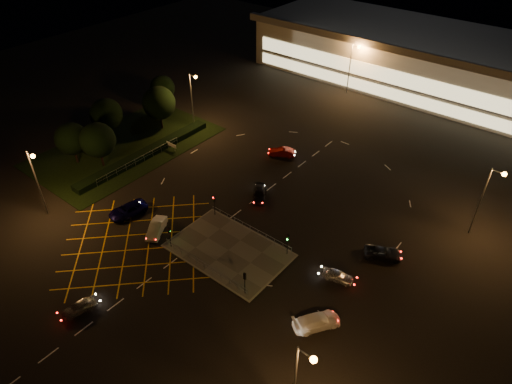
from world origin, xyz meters
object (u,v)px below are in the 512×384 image
Objects in this scene: car_queue_white at (156,228)px; car_circ_red at (282,152)px; signal_nw at (214,202)px; signal_sw at (169,233)px; signal_ne at (288,240)px; car_east_grey at (383,253)px; car_right_silver at (338,276)px; car_approach_white at (317,321)px; signal_se at (245,279)px; car_left_blue at (128,210)px; car_far_dkgrey at (259,194)px; car_near_silver at (79,307)px.

car_circ_red is at bearing 56.82° from car_queue_white.
signal_sw is at bearing -90.00° from signal_nw.
signal_ne is 17.18m from car_queue_white.
signal_nw is 0.68× the size of car_east_grey.
car_right_silver is at bearing -156.34° from signal_sw.
car_circ_red is (-13.97, 17.98, -1.66)m from signal_ne.
signal_ne is 10.91m from car_approach_white.
signal_se is 1.00× the size of signal_nw.
car_approach_white reaches higher than car_left_blue.
car_queue_white is 28.56m from car_east_grey.
car_left_blue is 26.20m from car_circ_red.
signal_ne reaches higher than car_far_dkgrey.
car_far_dkgrey is at bearing 145.00° from signal_ne.
car_right_silver is (6.89, 8.28, -1.75)m from signal_se.
signal_nw is 20.97m from car_near_silver.
car_near_silver is at bearing 46.45° from signal_se.
car_near_silver is 16.46m from car_left_blue.
signal_se and signal_nw have the same top height.
signal_ne reaches higher than car_east_grey.
signal_ne is at bearing 0.00° from signal_nw.
car_approach_white reaches higher than car_circ_red.
car_east_grey reaches higher than car_far_dkgrey.
signal_sw is 14.41m from signal_ne.
car_east_grey reaches higher than car_right_silver.
car_left_blue is (-21.35, -7.16, -1.64)m from signal_ne.
car_queue_white reaches higher than car_right_silver.
signal_nw is 1.00× the size of signal_ne.
signal_sw is 0.60× the size of car_left_blue.
signal_ne is at bearing -90.00° from signal_se.
signal_se reaches higher than car_east_grey.
car_circ_red is 0.93× the size of car_east_grey.
signal_se is 21.43m from car_left_blue.
car_approach_white is (20.77, 14.26, 0.12)m from car_near_silver.
car_left_blue reaches higher than car_east_grey.
car_near_silver is (-0.27, -20.89, -1.75)m from signal_nw.
signal_ne is 0.68× the size of car_east_grey.
car_near_silver is 0.69× the size of car_left_blue.
car_far_dkgrey is at bearing 54.65° from car_right_silver.
car_queue_white is at bearing -12.35° from signal_sw.
signal_sw is 13.03m from car_near_silver.
car_east_grey is at bearing -33.95° from car_far_dkgrey.
car_left_blue is at bearing 90.93° from car_right_silver.
car_right_silver is (22.39, 7.51, -0.12)m from car_queue_white.
car_left_blue is (-9.35, 0.83, -1.64)m from signal_sw.
signal_se reaches higher than car_circ_red.
signal_sw reaches higher than car_approach_white.
signal_se reaches higher than car_right_silver.
car_left_blue is at bearing -161.46° from signal_ne.
car_right_silver is (19.15, 21.18, -0.00)m from car_near_silver.
car_left_blue is 1.22× the size of car_far_dkgrey.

